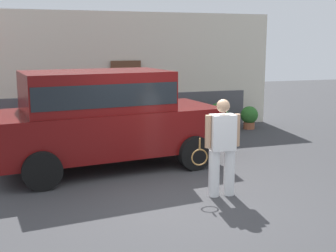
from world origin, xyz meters
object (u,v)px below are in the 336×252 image
potted_plant_by_porch (218,115)px  potted_plant_secondary (249,116)px  parked_suv (103,114)px  tennis_player_man (222,147)px

potted_plant_by_porch → potted_plant_secondary: 1.01m
potted_plant_by_porch → potted_plant_secondary: size_ratio=1.18×
potted_plant_secondary → potted_plant_by_porch: bearing=173.1°
potted_plant_by_porch → potted_plant_secondary: bearing=-6.9°
parked_suv → potted_plant_by_porch: 5.03m
tennis_player_man → parked_suv: bearing=-51.9°
parked_suv → tennis_player_man: 2.89m
tennis_player_man → potted_plant_secondary: size_ratio=2.40×
tennis_player_man → potted_plant_by_porch: bearing=-110.1°
parked_suv → potted_plant_secondary: bearing=23.1°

